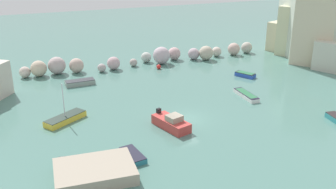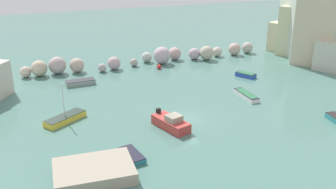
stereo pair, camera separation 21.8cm
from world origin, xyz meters
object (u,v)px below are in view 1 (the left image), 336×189
Objects in this scene: stone_dock at (95,172)px; moored_boat_6 at (72,161)px; moored_boat_0 at (65,119)px; moored_boat_5 at (80,82)px; moored_boat_4 at (171,123)px; moored_boat_2 at (246,95)px; channel_buoy at (159,67)px; moored_boat_7 at (133,155)px; moored_boat_3 at (245,75)px.

stone_dock is 3.19m from moored_boat_6.
moored_boat_5 is (3.50, 11.35, -0.02)m from moored_boat_0.
moored_boat_4 is 18.27m from moored_boat_5.
moored_boat_2 is (22.07, -0.98, -0.06)m from moored_boat_0.
channel_buoy is 26.80m from moored_boat_7.
moored_boat_4 is (-5.95, -19.89, 0.26)m from channel_buoy.
moored_boat_5 is 1.20× the size of moored_boat_7.
moored_boat_5 is (-18.58, 12.33, 0.04)m from moored_boat_2.
channel_buoy is 0.23× the size of moored_boat_3.
channel_buoy is 12.82m from moored_boat_5.
moored_boat_3 is (25.58, 17.94, -0.21)m from stone_dock.
stone_dock is 11.14m from moored_boat_4.
moored_boat_4 is (10.05, -5.70, 0.26)m from moored_boat_0.
channel_buoy is at bearing -156.88° from moored_boat_3.
moored_boat_4 is (-12.03, -4.72, 0.32)m from moored_boat_2.
moored_boat_4 is (-16.32, -11.75, 0.29)m from moored_boat_3.
moored_boat_0 reaches higher than stone_dock.
moored_boat_6 is (-26.99, -15.09, -0.06)m from moored_boat_3.
channel_buoy is 0.27× the size of moored_boat_6.
moored_boat_5 is at bearing -176.26° from moored_boat_4.
stone_dock reaches higher than moored_boat_2.
moored_boat_3 is at bearing -30.53° from moored_boat_2.
moored_boat_7 is at bearing -115.27° from channel_buoy.
stone_dock is at bearing 107.28° from moored_boat_7.
moored_boat_6 is at bearing 110.42° from moored_boat_2.
channel_buoy reaches higher than moored_boat_7.
channel_buoy reaches higher than moored_boat_2.
moored_boat_2 is 19.72m from moored_boat_7.
moored_boat_4 reaches higher than moored_boat_6.
moored_boat_3 is 0.64× the size of moored_boat_4.
moored_boat_2 is 0.92× the size of moored_boat_4.
moored_boat_5 is (-22.87, 5.30, 0.02)m from moored_boat_3.
moored_boat_5 reaches higher than moored_boat_6.
moored_boat_2 is at bearing 27.14° from stone_dock.
moored_boat_3 is at bearing 41.62° from moored_boat_6.
moored_boat_7 is (-5.49, -4.34, -0.36)m from moored_boat_4.
moored_boat_4 is (9.26, 6.19, 0.08)m from stone_dock.
stone_dock is at bearing 81.42° from moored_boat_5.
stone_dock is 1.34× the size of moored_boat_0.
moored_boat_4 is at bearing -62.91° from moored_boat_0.
channel_buoy is 0.21× the size of moored_boat_7.
moored_boat_2 is (6.08, -15.17, -0.05)m from channel_buoy.
moored_boat_6 is at bearing 116.17° from stone_dock.
stone_dock reaches higher than moored_boat_6.
moored_boat_5 is 1.54× the size of moored_boat_6.
moored_boat_3 reaches higher than moored_boat_7.
channel_buoy is 0.14× the size of moored_boat_4.
moored_boat_2 is 1.44× the size of moored_boat_3.
moored_boat_2 is 8.24m from moored_boat_3.
moored_boat_3 is at bearing -20.41° from moored_boat_0.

